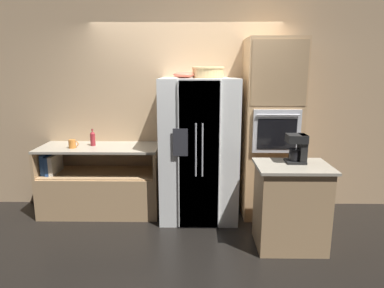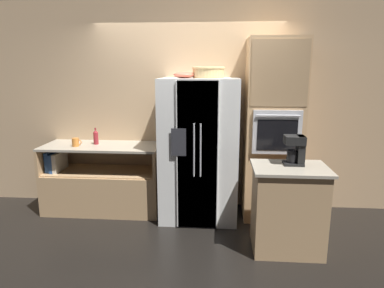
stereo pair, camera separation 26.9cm
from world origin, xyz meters
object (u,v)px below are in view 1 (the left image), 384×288
bottle_tall (93,138)px  coffee_maker (298,147)px  wicker_basket (208,72)px  refrigerator (199,149)px  wall_oven (271,130)px  fruit_bowl (184,75)px  mug (72,144)px

bottle_tall → coffee_maker: bearing=-18.9°
wicker_basket → bottle_tall: wicker_basket is taller
refrigerator → wall_oven: size_ratio=0.79×
refrigerator → bottle_tall: bearing=174.6°
refrigerator → wicker_basket: size_ratio=4.54×
refrigerator → fruit_bowl: size_ratio=6.73×
bottle_tall → mug: 0.27m
wall_oven → refrigerator: bearing=-174.5°
fruit_bowl → coffee_maker: fruit_bowl is taller
wall_oven → mug: size_ratio=17.87×
wall_oven → coffee_maker: wall_oven is taller
refrigerator → fruit_bowl: fruit_bowl is taller
wicker_basket → mug: (-1.72, -0.00, -0.90)m
fruit_bowl → refrigerator: bearing=15.8°
wicker_basket → coffee_maker: bearing=-36.2°
fruit_bowl → coffee_maker: 1.58m
fruit_bowl → wall_oven: bearing=7.2°
wall_oven → bottle_tall: wall_oven is taller
wall_oven → bottle_tall: bearing=178.9°
wall_oven → fruit_bowl: 1.31m
wall_oven → coffee_maker: 0.80m
refrigerator → fruit_bowl: 0.96m
refrigerator → wall_oven: (0.92, 0.09, 0.24)m
refrigerator → wall_oven: wall_oven is taller
mug → wall_oven: bearing=2.3°
wall_oven → wicker_basket: size_ratio=5.75×
refrigerator → wicker_basket: bearing=-7.7°
fruit_bowl → coffee_maker: bearing=-27.9°
wicker_basket → bottle_tall: (-1.50, 0.15, -0.86)m
mug → coffee_maker: coffee_maker is taller
fruit_bowl → mug: size_ratio=2.10×
wicker_basket → wall_oven: bearing=7.2°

